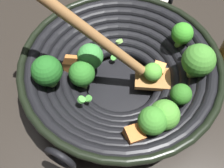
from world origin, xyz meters
name	(u,v)px	position (x,y,z in m)	size (l,w,h in m)	color
ground_plane	(120,86)	(0.00, 0.00, 0.00)	(4.00, 4.00, 0.00)	#28231E
wok	(121,71)	(0.00, 0.00, 0.06)	(0.38, 0.41, 0.27)	black
garlic_bulb	(164,2)	(0.07, 0.25, 0.02)	(0.04, 0.04, 0.04)	silver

